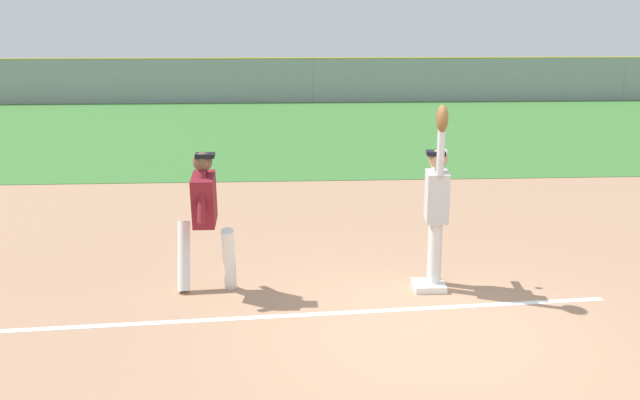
{
  "coord_description": "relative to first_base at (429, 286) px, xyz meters",
  "views": [
    {
      "loc": [
        -1.6,
        -6.78,
        3.12
      ],
      "look_at": [
        -1.08,
        1.65,
        1.05
      ],
      "focal_mm": 39.28,
      "sensor_mm": 36.0,
      "label": 1
    }
  ],
  "objects": [
    {
      "name": "ground_plane",
      "position": [
        -0.24,
        -1.25,
        -0.04
      ],
      "size": [
        76.14,
        76.14,
        0.0
      ],
      "primitive_type": "plane",
      "color": "tan"
    },
    {
      "name": "outfield_grass",
      "position": [
        -0.24,
        14.47,
        -0.04
      ],
      "size": [
        55.48,
        16.23,
        0.01
      ],
      "primitive_type": "cube",
      "color": "#3D7533",
      "rests_on": "ground_plane"
    },
    {
      "name": "chalk_foul_line",
      "position": [
        -4.0,
        -0.9,
        -0.04
      ],
      "size": [
        11.97,
        0.98,
        0.01
      ],
      "primitive_type": "cube",
      "rotation": [
        0.0,
        0.0,
        0.07
      ],
      "color": "white",
      "rests_on": "ground_plane"
    },
    {
      "name": "first_base",
      "position": [
        0.0,
        0.0,
        0.0
      ],
      "size": [
        0.39,
        0.39,
        0.08
      ],
      "primitive_type": "cube",
      "rotation": [
        0.0,
        0.0,
        -0.01
      ],
      "color": "white",
      "rests_on": "ground_plane"
    },
    {
      "name": "fielder",
      "position": [
        0.08,
        0.08,
        1.08
      ],
      "size": [
        0.31,
        0.9,
        2.28
      ],
      "rotation": [
        0.0,
        0.0,
        3.02
      ],
      "color": "silver",
      "rests_on": "ground_plane"
    },
    {
      "name": "runner",
      "position": [
        -2.72,
        0.11,
        0.96
      ],
      "size": [
        0.71,
        0.84,
        1.72
      ],
      "rotation": [
        0.0,
        0.0,
        -0.01
      ],
      "color": "white",
      "rests_on": "ground_plane"
    },
    {
      "name": "baseball",
      "position": [
        0.23,
        0.43,
        1.6
      ],
      "size": [
        0.07,
        0.07,
        0.07
      ],
      "primitive_type": "sphere",
      "color": "white"
    },
    {
      "name": "outfield_fence",
      "position": [
        -0.24,
        22.59,
        0.92
      ],
      "size": [
        55.56,
        0.08,
        1.92
      ],
      "color": "#93999E",
      "rests_on": "ground_plane"
    },
    {
      "name": "parked_car_green",
      "position": [
        -7.8,
        26.55,
        0.63
      ],
      "size": [
        4.58,
        2.5,
        1.25
      ],
      "rotation": [
        0.0,
        0.0,
        -0.11
      ],
      "color": "#1E6B33",
      "rests_on": "ground_plane"
    },
    {
      "name": "parked_car_red",
      "position": [
        -1.01,
        27.29,
        0.63
      ],
      "size": [
        4.54,
        2.4,
        1.25
      ],
      "rotation": [
        0.0,
        0.0,
        0.08
      ],
      "color": "#B21E1E",
      "rests_on": "ground_plane"
    },
    {
      "name": "parked_car_blue",
      "position": [
        5.14,
        26.6,
        0.63
      ],
      "size": [
        4.46,
        2.24,
        1.25
      ],
      "rotation": [
        0.0,
        0.0,
        -0.03
      ],
      "color": "#23389E",
      "rests_on": "ground_plane"
    }
  ]
}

